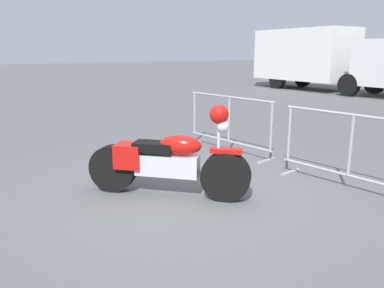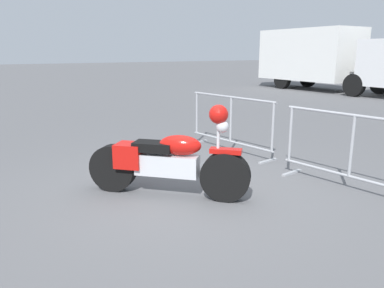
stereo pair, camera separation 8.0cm
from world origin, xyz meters
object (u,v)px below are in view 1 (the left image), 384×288
crowd_barrier_near (229,123)px  parked_car_black (363,71)px  box_truck (319,57)px  crowd_barrier_far (350,151)px  motorcycle (167,161)px

crowd_barrier_near → parked_car_black: 19.77m
crowd_barrier_near → box_truck: bearing=119.4°
crowd_barrier_near → parked_car_black: size_ratio=0.51×
crowd_barrier_far → box_truck: size_ratio=0.27×
crowd_barrier_far → parked_car_black: size_ratio=0.51×
crowd_barrier_far → box_truck: 14.53m
crowd_barrier_near → box_truck: 13.12m
motorcycle → parked_car_black: size_ratio=0.43×
crowd_barrier_far → parked_car_black: bearing=120.1°
crowd_barrier_far → box_truck: box_truck is taller
crowd_barrier_near → crowd_barrier_far: size_ratio=1.00×
box_truck → parked_car_black: 6.94m
motorcycle → box_truck: (-7.69, 13.55, 1.16)m
motorcycle → box_truck: bearing=77.9°
box_truck → parked_car_black: bearing=105.6°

